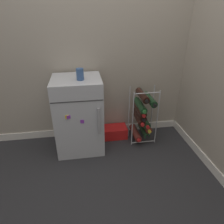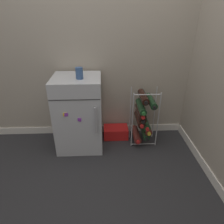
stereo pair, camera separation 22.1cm
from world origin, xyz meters
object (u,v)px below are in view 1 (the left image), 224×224
at_px(wine_rack, 142,115).
at_px(fridge_top_cup, 80,74).
at_px(soda_box, 115,132).
at_px(mini_fridge, 79,115).

distance_m(wine_rack, fridge_top_cup, 0.86).
xyz_separation_m(wine_rack, fridge_top_cup, (-0.67, -0.08, 0.54)).
relative_size(wine_rack, fridge_top_cup, 5.98).
bearing_deg(wine_rack, fridge_top_cup, -173.26).
bearing_deg(wine_rack, soda_box, 159.07).
relative_size(wine_rack, soda_box, 2.24).
bearing_deg(soda_box, mini_fridge, -162.25).
distance_m(mini_fridge, soda_box, 0.56).
relative_size(mini_fridge, wine_rack, 1.24).
height_order(wine_rack, fridge_top_cup, fridge_top_cup).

